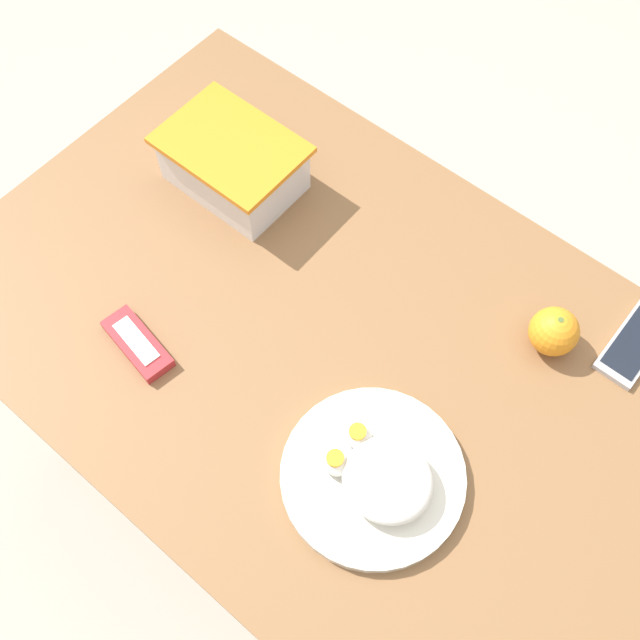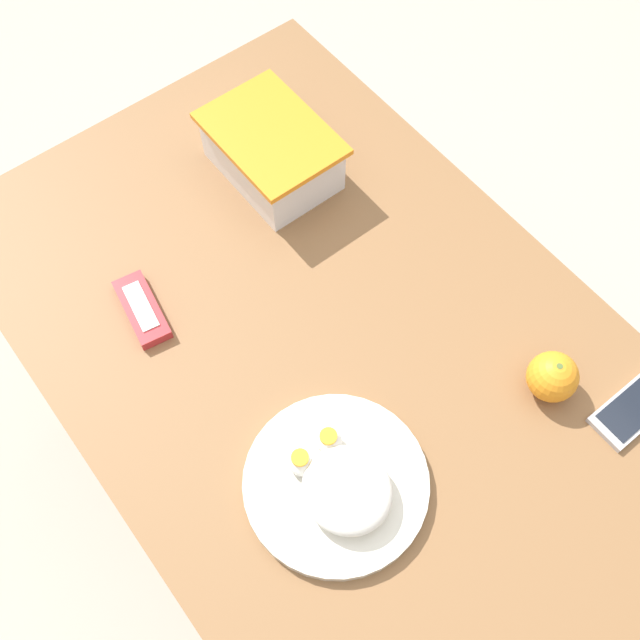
{
  "view_description": "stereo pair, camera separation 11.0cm",
  "coord_description": "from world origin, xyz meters",
  "views": [
    {
      "loc": [
        0.28,
        -0.39,
        1.75
      ],
      "look_at": [
        -0.05,
        0.0,
        0.78
      ],
      "focal_mm": 42.0,
      "sensor_mm": 36.0,
      "label": 1
    },
    {
      "loc": [
        0.36,
        -0.31,
        1.75
      ],
      "look_at": [
        -0.05,
        0.0,
        0.78
      ],
      "focal_mm": 42.0,
      "sensor_mm": 36.0,
      "label": 2
    }
  ],
  "objects": [
    {
      "name": "ground_plane",
      "position": [
        0.0,
        0.0,
        0.0
      ],
      "size": [
        10.0,
        10.0,
        0.0
      ],
      "primitive_type": "plane",
      "color": "#B2A899"
    },
    {
      "name": "table",
      "position": [
        0.0,
        0.0,
        0.66
      ],
      "size": [
        1.22,
        0.75,
        0.75
      ],
      "color": "brown",
      "rests_on": "ground_plane"
    },
    {
      "name": "food_container",
      "position": [
        -0.33,
        0.13,
        0.8
      ],
      "size": [
        0.22,
        0.16,
        0.1
      ],
      "color": "white",
      "rests_on": "table"
    },
    {
      "name": "orange_fruit",
      "position": [
        0.23,
        0.2,
        0.79
      ],
      "size": [
        0.07,
        0.07,
        0.07
      ],
      "color": "orange",
      "rests_on": "table"
    },
    {
      "name": "rice_plate",
      "position": [
        0.16,
        -0.13,
        0.77
      ],
      "size": [
        0.25,
        0.25,
        0.06
      ],
      "color": "silver",
      "rests_on": "table"
    },
    {
      "name": "candy_bar",
      "position": [
        -0.24,
        -0.19,
        0.76
      ],
      "size": [
        0.13,
        0.07,
        0.02
      ],
      "color": "#B7282D",
      "rests_on": "table"
    },
    {
      "name": "cell_phone",
      "position": [
        0.33,
        0.28,
        0.76
      ],
      "size": [
        0.06,
        0.15,
        0.01
      ],
      "color": "#ADADB2",
      "rests_on": "table"
    }
  ]
}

